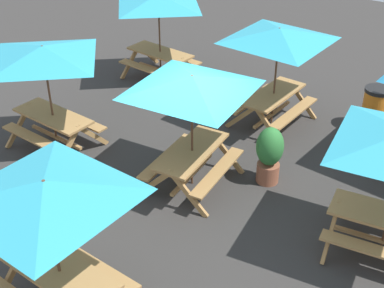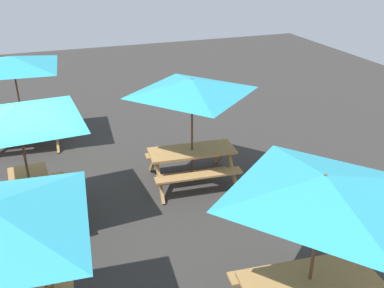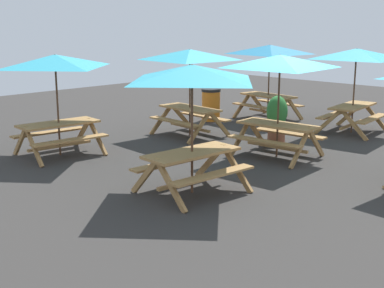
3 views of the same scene
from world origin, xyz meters
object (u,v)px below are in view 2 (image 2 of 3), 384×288
(picnic_table_2, at_px, (192,94))
(picnic_table_0, at_px, (13,69))
(picnic_table_1, at_px, (18,123))
(picnic_table_5, at_px, (322,198))

(picnic_table_2, bearing_deg, picnic_table_0, -38.86)
(picnic_table_1, xyz_separation_m, picnic_table_5, (-3.38, 3.65, 0.00))
(picnic_table_0, bearing_deg, picnic_table_1, 96.33)
(picnic_table_5, bearing_deg, picnic_table_0, -58.43)
(picnic_table_2, bearing_deg, picnic_table_1, 12.20)
(picnic_table_2, relative_size, picnic_table_5, 1.00)
(picnic_table_0, distance_m, picnic_table_2, 4.63)
(picnic_table_5, bearing_deg, picnic_table_1, -41.54)
(picnic_table_5, bearing_deg, picnic_table_2, -82.03)
(picnic_table_2, distance_m, picnic_table_5, 4.09)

